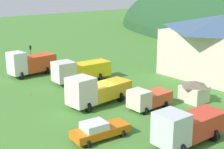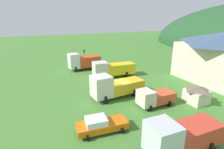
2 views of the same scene
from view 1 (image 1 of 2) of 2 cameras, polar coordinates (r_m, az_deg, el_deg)
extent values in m
plane|color=#477F33|center=(38.01, -2.10, -4.77)|extent=(200.00, 200.00, 0.00)
cube|color=beige|center=(49.42, 17.95, 3.26)|extent=(14.27, 10.32, 6.61)
pyramid|color=#3D5675|center=(48.72, 18.39, 8.39)|extent=(15.42, 11.15, 2.31)
cube|color=beige|center=(39.09, 13.89, -3.23)|extent=(2.72, 2.42, 1.83)
pyramid|color=#6B5B4C|center=(38.72, 14.01, -1.49)|extent=(2.94, 2.61, 0.64)
cube|color=white|center=(48.83, -16.06, 1.86)|extent=(2.62, 2.17, 3.17)
cube|color=black|center=(48.63, -16.22, 2.64)|extent=(1.44, 1.69, 1.01)
cube|color=#E04C23|center=(50.53, -12.56, 2.02)|extent=(2.80, 5.03, 2.26)
cylinder|color=black|center=(48.27, -15.31, -0.18)|extent=(1.10, 0.30, 1.10)
cylinder|color=black|center=(50.17, -16.50, 0.31)|extent=(1.10, 0.30, 1.10)
cylinder|color=black|center=(50.26, -11.13, 0.70)|extent=(1.10, 0.30, 1.10)
cylinder|color=black|center=(52.08, -12.42, 1.15)|extent=(1.10, 0.30, 1.10)
cube|color=silver|center=(44.14, -8.30, 0.51)|extent=(2.68, 2.71, 2.61)
cube|color=black|center=(43.94, -8.48, 1.21)|extent=(1.48, 2.13, 0.84)
cube|color=yellow|center=(46.16, -3.82, 0.89)|extent=(2.87, 5.72, 1.96)
cylinder|color=black|center=(43.55, -7.55, -1.45)|extent=(1.10, 0.30, 1.10)
cylinder|color=black|center=(45.45, -8.89, -0.78)|extent=(1.10, 0.30, 1.10)
cylinder|color=black|center=(45.95, -2.18, -0.42)|extent=(1.10, 0.30, 1.10)
cylinder|color=black|center=(47.75, -3.65, 0.18)|extent=(1.10, 0.30, 1.10)
cube|color=silver|center=(35.35, -5.35, -2.89)|extent=(2.71, 2.68, 3.00)
cube|color=black|center=(35.08, -5.54, -1.91)|extent=(1.50, 2.09, 0.96)
cube|color=gold|center=(37.99, -0.67, -2.60)|extent=(2.91, 5.52, 1.62)
cylinder|color=black|center=(35.04, -4.15, -5.65)|extent=(1.10, 0.30, 1.10)
cylinder|color=black|center=(36.69, -6.38, -4.71)|extent=(1.10, 0.30, 1.10)
cylinder|color=black|center=(38.01, 1.37, -3.88)|extent=(1.10, 0.30, 1.10)
cylinder|color=black|center=(39.54, -0.92, -3.09)|extent=(1.10, 0.30, 1.10)
cube|color=beige|center=(34.96, 4.67, -4.28)|extent=(2.17, 1.76, 1.93)
cube|color=black|center=(34.76, 4.58, -3.66)|extent=(1.17, 1.40, 0.62)
cube|color=#DB512D|center=(36.77, 7.49, -3.89)|extent=(2.17, 3.27, 1.28)
cylinder|color=black|center=(34.68, 5.71, -6.18)|extent=(0.80, 0.30, 0.80)
cylinder|color=black|center=(35.93, 3.60, -5.34)|extent=(0.80, 0.30, 0.80)
cylinder|color=black|center=(36.74, 9.04, -5.03)|extent=(0.80, 0.30, 0.80)
cylinder|color=black|center=(37.92, 6.93, -4.29)|extent=(0.80, 0.30, 0.80)
cube|color=silver|center=(27.22, 10.16, -9.23)|extent=(2.52, 2.36, 2.72)
cube|color=black|center=(26.90, 10.05, -8.14)|extent=(1.37, 1.87, 0.87)
cube|color=red|center=(29.90, 14.73, -8.15)|extent=(2.60, 4.82, 1.79)
cylinder|color=black|center=(28.46, 8.41, -11.04)|extent=(1.10, 0.30, 1.10)
cylinder|color=black|center=(30.23, 17.07, -9.93)|extent=(1.10, 0.30, 1.10)
cylinder|color=black|center=(31.37, 13.87, -8.72)|extent=(1.10, 0.30, 1.10)
cube|color=orange|center=(29.36, -2.00, -9.68)|extent=(2.42, 5.33, 0.70)
cube|color=silver|center=(28.80, -3.07, -8.78)|extent=(1.96, 2.23, 0.62)
cylinder|color=black|center=(28.07, -4.18, -11.77)|extent=(0.68, 0.24, 0.68)
cylinder|color=black|center=(29.39, -5.83, -10.49)|extent=(0.68, 0.24, 0.68)
cylinder|color=black|center=(29.76, 1.80, -10.06)|extent=(0.68, 0.24, 0.68)
cylinder|color=black|center=(31.01, -0.02, -8.95)|extent=(0.68, 0.24, 0.68)
cylinder|color=#4C4C51|center=(50.77, -13.72, 2.19)|extent=(0.12, 0.12, 3.67)
cube|color=black|center=(50.34, -13.88, 4.53)|extent=(0.20, 0.24, 0.55)
sphere|color=yellow|center=(50.39, -13.74, 4.55)|extent=(0.14, 0.14, 0.14)
cone|color=orange|center=(41.61, -13.84, -3.40)|extent=(0.36, 0.36, 0.51)
camera|label=2|loc=(12.61, 17.93, 5.47)|focal=28.39mm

